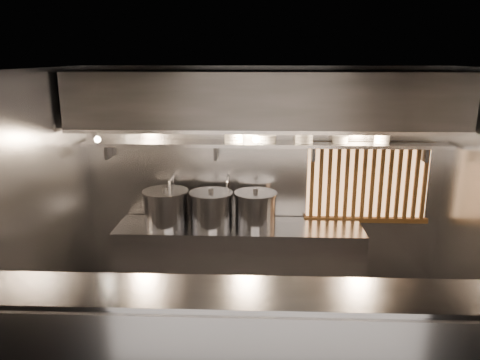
# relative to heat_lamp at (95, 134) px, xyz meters

# --- Properties ---
(floor) EXTENTS (4.50, 4.50, 0.00)m
(floor) POSITION_rel_heat_lamp_xyz_m (1.90, -0.85, -2.07)
(floor) COLOR black
(floor) RESTS_ON ground
(ceiling) EXTENTS (4.50, 4.50, 0.00)m
(ceiling) POSITION_rel_heat_lamp_xyz_m (1.90, -0.85, 0.73)
(ceiling) COLOR black
(ceiling) RESTS_ON wall_back
(wall_back) EXTENTS (4.50, 0.00, 4.50)m
(wall_back) POSITION_rel_heat_lamp_xyz_m (1.90, 0.65, -0.67)
(wall_back) COLOR gray
(wall_back) RESTS_ON floor
(wall_left) EXTENTS (0.00, 3.00, 3.00)m
(wall_left) POSITION_rel_heat_lamp_xyz_m (-0.35, -0.85, -0.67)
(wall_left) COLOR gray
(wall_left) RESTS_ON floor
(serving_counter) EXTENTS (4.50, 0.56, 1.13)m
(serving_counter) POSITION_rel_heat_lamp_xyz_m (1.90, -1.81, -1.50)
(serving_counter) COLOR #9B9BA0
(serving_counter) RESTS_ON floor
(cooking_bench) EXTENTS (3.00, 0.70, 0.90)m
(cooking_bench) POSITION_rel_heat_lamp_xyz_m (1.60, 0.28, -1.62)
(cooking_bench) COLOR #9B9BA0
(cooking_bench) RESTS_ON floor
(bowl_shelf) EXTENTS (4.40, 0.34, 0.04)m
(bowl_shelf) POSITION_rel_heat_lamp_xyz_m (1.90, 0.47, -0.19)
(bowl_shelf) COLOR #9B9BA0
(bowl_shelf) RESTS_ON wall_back
(exhaust_hood) EXTENTS (4.40, 0.81, 0.65)m
(exhaust_hood) POSITION_rel_heat_lamp_xyz_m (1.90, 0.25, 0.36)
(exhaust_hood) COLOR #2D2D30
(exhaust_hood) RESTS_ON ceiling
(wood_screen) EXTENTS (1.56, 0.09, 1.04)m
(wood_screen) POSITION_rel_heat_lamp_xyz_m (3.20, 0.60, -0.69)
(wood_screen) COLOR #FFB672
(wood_screen) RESTS_ON wall_back
(faucet_left) EXTENTS (0.04, 0.30, 0.50)m
(faucet_left) POSITION_rel_heat_lamp_xyz_m (0.75, 0.52, -0.76)
(faucet_left) COLOR silver
(faucet_left) RESTS_ON wall_back
(faucet_right) EXTENTS (0.04, 0.30, 0.50)m
(faucet_right) POSITION_rel_heat_lamp_xyz_m (1.45, 0.52, -0.76)
(faucet_right) COLOR silver
(faucet_right) RESTS_ON wall_back
(heat_lamp) EXTENTS (0.25, 0.35, 0.20)m
(heat_lamp) POSITION_rel_heat_lamp_xyz_m (0.00, 0.00, 0.00)
(heat_lamp) COLOR #9B9BA0
(heat_lamp) RESTS_ON exhaust_hood
(pendant_bulb) EXTENTS (0.09, 0.09, 0.19)m
(pendant_bulb) POSITION_rel_heat_lamp_xyz_m (1.80, 0.35, -0.11)
(pendant_bulb) COLOR #2D2D30
(pendant_bulb) RESTS_ON exhaust_hood
(stock_pot_left) EXTENTS (0.69, 0.69, 0.48)m
(stock_pot_left) POSITION_rel_heat_lamp_xyz_m (0.71, 0.28, -0.95)
(stock_pot_left) COLOR #9B9BA0
(stock_pot_left) RESTS_ON cooking_bench
(stock_pot_mid) EXTENTS (0.61, 0.61, 0.46)m
(stock_pot_mid) POSITION_rel_heat_lamp_xyz_m (1.26, 0.27, -0.95)
(stock_pot_mid) COLOR #9B9BA0
(stock_pot_mid) RESTS_ON cooking_bench
(stock_pot_right) EXTENTS (0.62, 0.62, 0.45)m
(stock_pot_right) POSITION_rel_heat_lamp_xyz_m (1.80, 0.32, -0.96)
(stock_pot_right) COLOR #9B9BA0
(stock_pot_right) RESTS_ON cooking_bench
(bowl_stack_0) EXTENTS (0.24, 0.24, 0.13)m
(bowl_stack_0) POSITION_rel_heat_lamp_xyz_m (1.53, 0.47, -0.10)
(bowl_stack_0) COLOR white
(bowl_stack_0) RESTS_ON bowl_shelf
(bowl_stack_1) EXTENTS (0.23, 0.23, 0.09)m
(bowl_stack_1) POSITION_rel_heat_lamp_xyz_m (1.93, 0.47, -0.12)
(bowl_stack_1) COLOR white
(bowl_stack_1) RESTS_ON bowl_shelf
(bowl_stack_2) EXTENTS (0.23, 0.23, 0.13)m
(bowl_stack_2) POSITION_rel_heat_lamp_xyz_m (2.37, 0.47, -0.10)
(bowl_stack_2) COLOR white
(bowl_stack_2) RESTS_ON bowl_shelf
(bowl_stack_3) EXTENTS (0.20, 0.20, 0.09)m
(bowl_stack_3) POSITION_rel_heat_lamp_xyz_m (2.80, 0.47, -0.12)
(bowl_stack_3) COLOR white
(bowl_stack_3) RESTS_ON bowl_shelf
(bowl_stack_4) EXTENTS (0.20, 0.20, 0.17)m
(bowl_stack_4) POSITION_rel_heat_lamp_xyz_m (3.30, 0.47, -0.08)
(bowl_stack_4) COLOR white
(bowl_stack_4) RESTS_ON bowl_shelf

